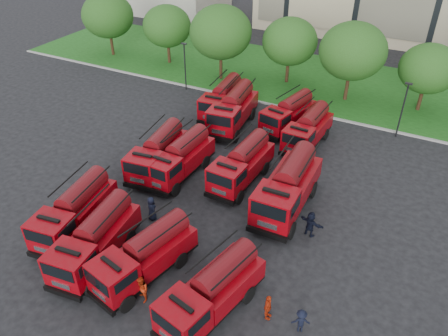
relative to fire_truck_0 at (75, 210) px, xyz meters
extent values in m
plane|color=black|center=(4.46, 5.20, -1.57)|extent=(140.00, 140.00, 0.00)
cube|color=#164311|center=(4.46, 31.20, -1.51)|extent=(70.00, 16.00, 0.12)
cube|color=gray|center=(4.46, 23.10, -1.50)|extent=(70.00, 0.30, 0.14)
cylinder|color=#382314|center=(-19.54, 27.20, -0.25)|extent=(0.36, 0.36, 2.62)
ellipsoid|color=#224714|center=(-19.54, 27.20, 3.46)|extent=(6.30, 6.30, 5.36)
cylinder|color=#382314|center=(-11.54, 28.20, -0.38)|extent=(0.36, 0.36, 2.38)
ellipsoid|color=#224714|center=(-11.54, 28.20, 2.99)|extent=(5.71, 5.71, 4.86)
cylinder|color=#382314|center=(-3.54, 26.70, -0.17)|extent=(0.36, 0.36, 2.80)
ellipsoid|color=#224714|center=(-3.54, 26.70, 3.79)|extent=(6.72, 6.72, 5.71)
cylinder|color=#382314|center=(3.46, 29.20, -0.34)|extent=(0.36, 0.36, 2.45)
ellipsoid|color=#224714|center=(3.46, 29.20, 3.12)|extent=(5.88, 5.88, 5.00)
cylinder|color=#382314|center=(10.46, 27.70, -0.20)|extent=(0.36, 0.36, 2.73)
ellipsoid|color=#224714|center=(10.46, 27.70, 3.66)|extent=(6.55, 6.55, 5.57)
cylinder|color=#382314|center=(17.46, 28.70, -0.43)|extent=(0.36, 0.36, 2.27)
ellipsoid|color=#224714|center=(17.46, 28.70, 2.79)|extent=(5.46, 5.46, 4.64)
cylinder|color=black|center=(-5.54, 22.40, 0.93)|extent=(0.14, 0.14, 5.00)
cube|color=black|center=(-5.54, 22.40, 3.48)|extent=(0.60, 0.25, 0.12)
cylinder|color=black|center=(16.46, 22.40, 0.93)|extent=(0.14, 0.14, 5.00)
cube|color=black|center=(16.46, 22.40, 3.48)|extent=(0.60, 0.25, 0.12)
cube|color=black|center=(0.00, 0.01, -0.95)|extent=(3.14, 6.93, 0.29)
cube|color=black|center=(0.49, -3.34, -0.99)|extent=(2.40, 0.58, 0.33)
cube|color=#7E0007|center=(0.33, -2.26, 0.13)|extent=(2.62, 2.42, 1.86)
cube|color=black|center=(0.48, -3.31, 0.56)|extent=(1.99, 0.34, 0.81)
cube|color=#7E0007|center=(-0.15, 1.05, -0.18)|extent=(2.95, 4.68, 1.24)
cylinder|color=#51090E|center=(-0.15, 1.05, 0.83)|extent=(2.00, 4.17, 1.43)
cylinder|color=black|center=(-0.73, -2.60, -1.04)|extent=(0.48, 1.09, 1.05)
cylinder|color=black|center=(1.44, -2.29, -1.04)|extent=(0.48, 1.09, 1.05)
cylinder|color=black|center=(-1.34, 1.55, -1.04)|extent=(0.48, 1.09, 1.05)
cylinder|color=black|center=(0.84, 1.87, -1.04)|extent=(0.48, 1.09, 1.05)
cube|color=black|center=(2.98, -1.43, -0.94)|extent=(3.02, 6.93, 0.29)
cube|color=black|center=(3.41, -4.81, -0.99)|extent=(2.41, 0.54, 0.34)
cube|color=#7E0007|center=(3.27, -3.72, 0.13)|extent=(2.59, 2.39, 1.87)
cube|color=black|center=(3.40, -4.78, 0.57)|extent=(2.00, 0.30, 0.82)
cube|color=#7E0007|center=(2.85, -0.39, -0.18)|extent=(2.88, 4.67, 1.25)
cylinder|color=#51090E|center=(2.85, -0.39, 0.84)|extent=(1.93, 4.17, 1.44)
cylinder|color=black|center=(2.20, -4.04, -1.04)|extent=(0.46, 1.09, 1.05)
cylinder|color=black|center=(4.39, -3.77, -1.04)|extent=(0.46, 1.09, 1.05)
cylinder|color=black|center=(1.67, 0.14, -1.04)|extent=(0.46, 1.09, 1.05)
cylinder|color=black|center=(3.86, 0.42, -1.04)|extent=(0.46, 1.09, 1.05)
cube|color=black|center=(6.33, -1.12, -0.96)|extent=(3.47, 6.82, 0.28)
cube|color=black|center=(5.63, -4.35, -1.01)|extent=(2.32, 0.72, 0.33)
cube|color=#7E0007|center=(5.86, -3.30, 0.09)|extent=(2.66, 2.48, 1.82)
cube|color=black|center=(5.64, -4.32, 0.50)|extent=(1.92, 0.46, 0.79)
cube|color=#7E0007|center=(6.55, -0.11, -0.22)|extent=(3.14, 4.67, 1.21)
cylinder|color=#51090E|center=(6.55, -0.11, 0.77)|extent=(2.19, 4.12, 1.40)
cylinder|color=black|center=(4.77, -3.26, -1.06)|extent=(0.54, 1.07, 1.02)
cylinder|color=black|center=(6.86, -3.71, -1.06)|extent=(0.54, 1.07, 1.02)
cylinder|color=black|center=(5.64, 0.75, -1.06)|extent=(0.54, 1.07, 1.02)
cylinder|color=black|center=(7.73, 0.30, -1.06)|extent=(0.54, 1.07, 1.02)
cube|color=black|center=(10.97, -1.58, -0.96)|extent=(3.48, 6.82, 0.28)
cube|color=#7E0007|center=(10.49, -3.76, 0.08)|extent=(2.66, 2.48, 1.81)
cube|color=black|center=(10.27, -4.78, 0.50)|extent=(1.92, 0.46, 0.79)
cube|color=#7E0007|center=(11.19, -0.58, -0.22)|extent=(3.14, 4.67, 1.21)
cylinder|color=#51090E|center=(11.19, -0.58, 0.77)|extent=(2.20, 4.11, 1.40)
cylinder|color=black|center=(9.41, -3.72, -1.06)|extent=(0.54, 1.07, 1.02)
cylinder|color=black|center=(10.28, 0.28, -1.06)|extent=(0.54, 1.07, 1.02)
cylinder|color=black|center=(12.37, -0.17, -1.06)|extent=(0.54, 1.07, 1.02)
cube|color=black|center=(0.70, 8.30, -0.95)|extent=(3.05, 6.91, 0.29)
cube|color=black|center=(1.14, 4.94, -0.99)|extent=(2.40, 0.55, 0.33)
cube|color=#7E0007|center=(1.00, 6.02, 0.13)|extent=(2.59, 2.39, 1.86)
cube|color=black|center=(1.14, 4.96, 0.56)|extent=(1.99, 0.31, 0.81)
cube|color=#7E0007|center=(0.57, 9.34, -0.18)|extent=(2.89, 4.66, 1.24)
cylinder|color=#51090E|center=(0.57, 9.34, 0.83)|extent=(1.94, 4.16, 1.43)
cylinder|color=black|center=(-0.06, 5.69, -1.04)|extent=(0.47, 1.09, 1.05)
cylinder|color=black|center=(2.11, 5.98, -1.04)|extent=(0.47, 1.09, 1.05)
cylinder|color=black|center=(-0.61, 9.86, -1.04)|extent=(0.47, 1.09, 1.05)
cylinder|color=black|center=(1.57, 10.14, -1.04)|extent=(0.47, 1.09, 1.05)
cube|color=black|center=(2.64, 8.48, -0.95)|extent=(2.39, 6.67, 0.28)
cube|color=black|center=(2.53, 5.14, -1.00)|extent=(2.37, 0.31, 0.33)
cube|color=#7E0007|center=(2.57, 6.22, 0.11)|extent=(2.38, 2.15, 1.84)
cube|color=black|center=(2.53, 5.16, 0.53)|extent=(1.98, 0.11, 0.80)
cube|color=#7E0007|center=(2.68, 9.52, -0.20)|extent=(2.45, 4.41, 1.23)
cylinder|color=#51090E|center=(2.68, 9.52, 0.80)|extent=(1.54, 4.01, 1.42)
cylinder|color=black|center=(1.48, 6.07, -1.05)|extent=(0.36, 1.05, 1.04)
cylinder|color=black|center=(3.65, 6.00, -1.05)|extent=(0.36, 1.05, 1.04)
cylinder|color=black|center=(1.61, 10.22, -1.05)|extent=(0.36, 1.05, 1.04)
cylinder|color=black|center=(3.78, 10.15, -1.05)|extent=(0.36, 1.05, 1.04)
cube|color=black|center=(7.17, 9.87, -0.95)|extent=(2.49, 6.78, 0.29)
cube|color=black|center=(7.02, 6.48, -0.99)|extent=(2.40, 0.34, 0.33)
cube|color=#7E0007|center=(7.07, 7.58, 0.13)|extent=(2.43, 2.20, 1.86)
cube|color=black|center=(7.02, 6.51, 0.56)|extent=(2.01, 0.14, 0.81)
cube|color=#7E0007|center=(7.22, 10.92, -0.18)|extent=(2.53, 4.49, 1.24)
cylinder|color=#51090E|center=(7.22, 10.92, 0.83)|extent=(1.61, 4.07, 1.43)
cylinder|color=black|center=(5.97, 7.43, -1.04)|extent=(0.38, 1.06, 1.05)
cylinder|color=black|center=(8.16, 7.34, -1.04)|extent=(0.38, 1.06, 1.05)
cylinder|color=black|center=(6.15, 11.63, -1.04)|extent=(0.38, 1.06, 1.05)
cylinder|color=black|center=(8.35, 11.54, -1.04)|extent=(0.38, 1.06, 1.05)
cube|color=black|center=(11.33, 8.50, -0.86)|extent=(2.71, 7.71, 0.33)
cube|color=black|center=(11.43, 4.62, -0.91)|extent=(2.74, 0.34, 0.38)
cube|color=#7E0007|center=(11.40, 5.88, 0.37)|extent=(2.74, 2.47, 2.13)
cube|color=black|center=(11.43, 4.65, 0.86)|extent=(2.29, 0.11, 0.93)
cube|color=#7E0007|center=(11.30, 9.70, 0.02)|extent=(2.81, 5.09, 1.42)
cylinder|color=#51090E|center=(11.30, 9.70, 1.18)|extent=(1.76, 4.63, 1.64)
cylinder|color=black|center=(10.15, 5.63, -0.97)|extent=(0.41, 1.21, 1.20)
cylinder|color=black|center=(12.66, 5.69, -0.97)|extent=(0.41, 1.21, 1.20)
cylinder|color=black|center=(10.02, 10.43, -0.97)|extent=(0.41, 1.21, 1.20)
cylinder|color=black|center=(12.53, 10.50, -0.97)|extent=(0.41, 1.21, 1.20)
cube|color=black|center=(0.66, 19.19, -0.94)|extent=(2.86, 6.92, 0.29)
cube|color=black|center=(0.99, 15.79, -0.99)|extent=(2.42, 0.47, 0.34)
cube|color=#7E0007|center=(0.89, 16.89, 0.14)|extent=(2.55, 2.34, 1.88)
cube|color=black|center=(0.99, 15.82, 0.57)|extent=(2.02, 0.25, 0.82)
cube|color=#7E0007|center=(0.56, 20.25, -0.17)|extent=(2.78, 4.64, 1.25)
cylinder|color=#51090E|center=(0.56, 20.25, 0.85)|extent=(1.83, 4.16, 1.44)
cylinder|color=black|center=(-0.20, 16.59, -1.04)|extent=(0.44, 1.09, 1.06)
cylinder|color=black|center=(2.01, 16.81, -1.04)|extent=(0.44, 1.09, 1.06)
cylinder|color=black|center=(-0.61, 20.81, -1.04)|extent=(0.44, 1.09, 1.06)
cylinder|color=black|center=(1.59, 21.02, -1.04)|extent=(0.44, 1.09, 1.06)
cube|color=black|center=(2.67, 17.43, -0.89)|extent=(3.21, 7.51, 0.31)
cube|color=black|center=(3.09, 13.76, -0.94)|extent=(2.61, 0.55, 0.36)
cube|color=#7E0007|center=(2.95, 14.95, 0.28)|extent=(2.79, 2.56, 2.03)
cube|color=black|center=(3.09, 13.79, 0.75)|extent=(2.18, 0.30, 0.88)
cube|color=#7E0007|center=(2.54, 18.56, -0.06)|extent=(3.08, 5.05, 1.35)
cylinder|color=#51090E|center=(2.54, 18.56, 1.05)|extent=(2.05, 4.52, 1.56)
cylinder|color=black|center=(1.79, 14.60, -1.00)|extent=(0.49, 1.18, 1.14)
cylinder|color=black|center=(4.17, 14.88, -1.00)|extent=(0.49, 1.18, 1.14)
cylinder|color=black|center=(1.27, 19.15, -1.00)|extent=(0.49, 1.18, 1.14)
cylinder|color=black|center=(3.64, 19.42, -1.00)|extent=(0.49, 1.18, 1.14)
cube|color=black|center=(7.29, 19.41, -0.98)|extent=(3.38, 6.64, 0.27)
cube|color=black|center=(6.61, 16.27, -1.02)|extent=(2.26, 0.70, 0.32)
cube|color=#7E0007|center=(6.83, 17.28, 0.04)|extent=(2.59, 2.42, 1.77)
cube|color=black|center=(6.61, 16.29, 0.45)|extent=(1.87, 0.45, 0.77)
cube|color=#7E0007|center=(7.50, 20.38, -0.25)|extent=(3.05, 4.54, 1.18)
cylinder|color=#51090E|center=(7.50, 20.38, 0.71)|extent=(2.13, 4.01, 1.36)
cylinder|color=black|center=(5.77, 17.33, -1.07)|extent=(0.52, 1.04, 1.00)
cylinder|color=black|center=(7.81, 16.89, -1.07)|extent=(0.52, 1.04, 1.00)
cylinder|color=black|center=(6.61, 21.22, -1.07)|extent=(0.52, 1.04, 1.00)
cylinder|color=black|center=(8.65, 20.78, -1.07)|extent=(0.52, 1.04, 1.00)
cube|color=black|center=(9.82, 17.35, -0.97)|extent=(2.50, 6.56, 0.28)
cube|color=black|center=(9.62, 14.09, -1.01)|extent=(2.31, 0.37, 0.32)
cube|color=#7E0007|center=(9.69, 15.14, 0.07)|extent=(2.37, 2.16, 1.80)
cube|color=black|center=(9.62, 14.12, 0.48)|extent=(1.93, 0.16, 0.78)
cube|color=#7E0007|center=(9.88, 18.36, -0.23)|extent=(2.50, 4.36, 1.20)
cylinder|color=#51090E|center=(9.88, 18.36, 0.75)|extent=(1.61, 3.94, 1.38)
cylinder|color=black|center=(8.62, 15.02, -1.06)|extent=(0.38, 1.03, 1.01)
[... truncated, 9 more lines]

